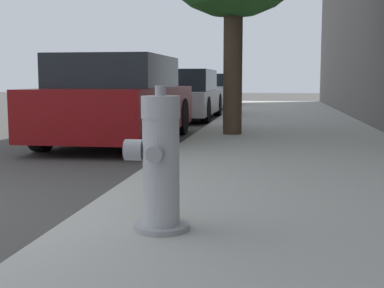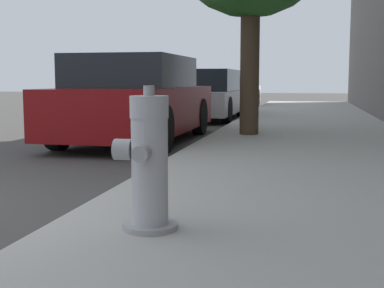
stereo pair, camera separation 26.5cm
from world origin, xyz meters
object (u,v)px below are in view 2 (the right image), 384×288
parked_car_mid (205,95)px  fire_hydrant (149,164)px  parked_car_near (136,100)px  parked_car_far (233,91)px

parked_car_mid → fire_hydrant: bearing=-81.0°
parked_car_near → parked_car_far: 11.87m
parked_car_far → parked_car_near: bearing=-90.1°
parked_car_near → parked_car_far: size_ratio=1.10×
parked_car_mid → parked_car_far: (-0.13, 6.39, -0.01)m
fire_hydrant → parked_car_near: 5.96m
parked_car_near → parked_car_far: (0.02, 11.87, -0.08)m
parked_car_mid → parked_car_far: 6.39m
parked_car_near → fire_hydrant: bearing=-71.2°
parked_car_mid → parked_car_far: parked_car_mid is taller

